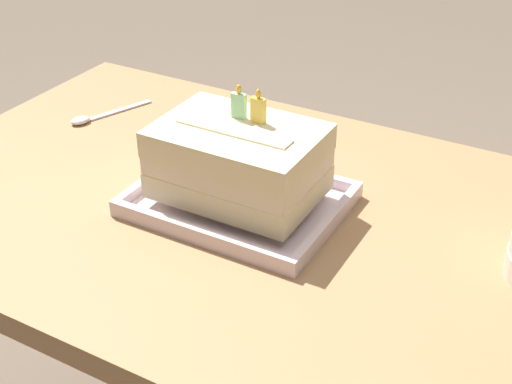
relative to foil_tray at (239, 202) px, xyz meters
name	(u,v)px	position (x,y,z in m)	size (l,w,h in m)	color
dining_table	(272,277)	(0.05, 0.01, -0.12)	(1.14, 0.67, 0.71)	#9E754C
foil_tray	(239,202)	(0.00, 0.00, 0.00)	(0.28, 0.22, 0.02)	silver
birthday_cake	(238,161)	(0.00, 0.00, 0.07)	(0.22, 0.15, 0.15)	beige
serving_spoon_by_bowls	(92,117)	(-0.36, 0.11, 0.00)	(0.07, 0.15, 0.01)	silver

